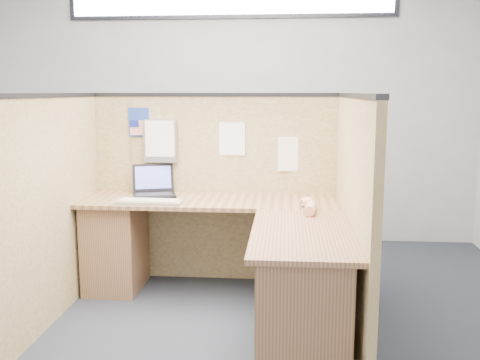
# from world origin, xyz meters

# --- Properties ---
(floor) EXTENTS (5.00, 5.00, 0.00)m
(floor) POSITION_xyz_m (0.00, 0.00, 0.00)
(floor) COLOR black
(floor) RESTS_ON ground
(wall_back) EXTENTS (5.00, 0.00, 5.00)m
(wall_back) POSITION_xyz_m (0.00, 2.25, 1.40)
(wall_back) COLOR #96999B
(wall_back) RESTS_ON floor
(wall_front) EXTENTS (5.00, 0.00, 5.00)m
(wall_front) POSITION_xyz_m (0.00, -2.25, 1.40)
(wall_front) COLOR #96999B
(wall_front) RESTS_ON floor
(cubicle_partitions) EXTENTS (2.06, 1.83, 1.53)m
(cubicle_partitions) POSITION_xyz_m (0.00, 0.43, 0.77)
(cubicle_partitions) COLOR olive
(cubicle_partitions) RESTS_ON floor
(l_desk) EXTENTS (1.95, 1.75, 0.73)m
(l_desk) POSITION_xyz_m (0.18, 0.29, 0.39)
(l_desk) COLOR brown
(l_desk) RESTS_ON floor
(laptop) EXTENTS (0.38, 0.39, 0.23)m
(laptop) POSITION_xyz_m (-0.45, 0.82, 0.79)
(laptop) COLOR black
(laptop) RESTS_ON l_desk
(keyboard) EXTENTS (0.48, 0.17, 0.03)m
(keyboard) POSITION_xyz_m (-0.42, 0.48, 0.75)
(keyboard) COLOR gray
(keyboard) RESTS_ON l_desk
(mouse) EXTENTS (0.11, 0.07, 0.04)m
(mouse) POSITION_xyz_m (0.73, 0.48, 0.75)
(mouse) COLOR silver
(mouse) RESTS_ON l_desk
(hand_forearm) EXTENTS (0.11, 0.38, 0.08)m
(hand_forearm) POSITION_xyz_m (0.74, 0.34, 0.77)
(hand_forearm) COLOR tan
(hand_forearm) RESTS_ON l_desk
(blue_poster) EXTENTS (0.17, 0.02, 0.23)m
(blue_poster) POSITION_xyz_m (-0.61, 0.97, 1.29)
(blue_poster) COLOR navy
(blue_poster) RESTS_ON cubicle_partitions
(american_flag) EXTENTS (0.19, 0.01, 0.32)m
(american_flag) POSITION_xyz_m (-0.61, 0.96, 1.24)
(american_flag) COLOR olive
(american_flag) RESTS_ON cubicle_partitions
(file_holder) EXTENTS (0.27, 0.05, 0.34)m
(file_holder) POSITION_xyz_m (-0.43, 0.94, 1.15)
(file_holder) COLOR slate
(file_holder) RESTS_ON cubicle_partitions
(paper_left) EXTENTS (0.21, 0.02, 0.26)m
(paper_left) POSITION_xyz_m (0.14, 0.97, 1.17)
(paper_left) COLOR white
(paper_left) RESTS_ON cubicle_partitions
(paper_right) EXTENTS (0.21, 0.04, 0.27)m
(paper_right) POSITION_xyz_m (0.61, 0.97, 1.05)
(paper_right) COLOR white
(paper_right) RESTS_ON cubicle_partitions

